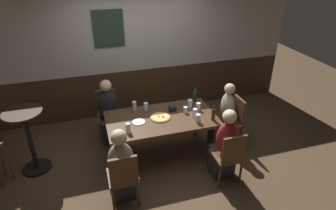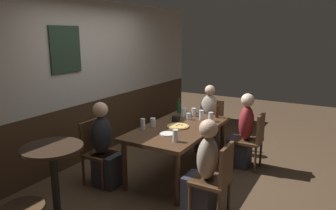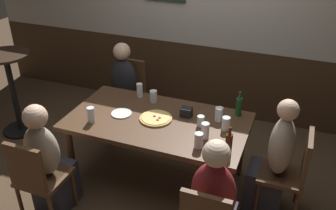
# 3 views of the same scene
# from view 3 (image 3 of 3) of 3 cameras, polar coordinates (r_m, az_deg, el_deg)

# --- Properties ---
(ground_plane) EXTENTS (12.00, 12.00, 0.00)m
(ground_plane) POSITION_cam_3_polar(r_m,az_deg,el_deg) (4.01, -1.50, -11.34)
(ground_plane) COLOR #4C3826
(wall_back) EXTENTS (6.40, 0.13, 2.60)m
(wall_back) POSITION_cam_3_polar(r_m,az_deg,el_deg) (4.80, 6.02, 13.23)
(wall_back) COLOR #3D2819
(wall_back) RESTS_ON ground_plane
(dining_table) EXTENTS (1.75, 0.95, 0.74)m
(dining_table) POSITION_cam_3_polar(r_m,az_deg,el_deg) (3.62, -1.63, -3.31)
(dining_table) COLOR #472D1C
(dining_table) RESTS_ON ground_plane
(chair_left_far) EXTENTS (0.40, 0.40, 0.88)m
(chair_left_far) POSITION_cam_3_polar(r_m,az_deg,el_deg) (4.69, -6.09, 2.23)
(chair_left_far) COLOR #513521
(chair_left_far) RESTS_ON ground_plane
(chair_head_east) EXTENTS (0.40, 0.40, 0.88)m
(chair_head_east) POSITION_cam_3_polar(r_m,az_deg,el_deg) (3.51, 18.51, -9.51)
(chair_head_east) COLOR #513521
(chair_head_east) RESTS_ON ground_plane
(chair_left_near) EXTENTS (0.40, 0.40, 0.88)m
(chair_left_near) POSITION_cam_3_polar(r_m,az_deg,el_deg) (3.46, -19.58, -10.37)
(chair_left_near) COLOR #513521
(chair_left_near) RESTS_ON ground_plane
(person_right_near) EXTENTS (0.34, 0.37, 1.17)m
(person_right_near) POSITION_cam_3_polar(r_m,az_deg,el_deg) (2.99, 7.00, -15.88)
(person_right_near) COLOR #2D2D38
(person_right_near) RESTS_ON ground_plane
(person_left_far) EXTENTS (0.34, 0.37, 1.17)m
(person_left_far) POSITION_cam_3_polar(r_m,az_deg,el_deg) (4.56, -7.00, 1.36)
(person_left_far) COLOR #2D2D38
(person_left_far) RESTS_ON ground_plane
(person_head_east) EXTENTS (0.37, 0.34, 1.18)m
(person_head_east) POSITION_cam_3_polar(r_m,az_deg,el_deg) (3.51, 15.88, -9.05)
(person_head_east) COLOR #2D2D38
(person_head_east) RESTS_ON ground_plane
(person_left_near) EXTENTS (0.34, 0.37, 1.14)m
(person_left_near) POSITION_cam_3_polar(r_m,az_deg,el_deg) (3.56, -17.93, -9.02)
(person_left_near) COLOR #2D2D38
(person_left_near) RESTS_ON ground_plane
(pizza) EXTENTS (0.32, 0.32, 0.03)m
(pizza) POSITION_cam_3_polar(r_m,az_deg,el_deg) (3.57, -1.92, -2.09)
(pizza) COLOR tan
(pizza) RESTS_ON dining_table
(pint_glass_amber) EXTENTS (0.07, 0.07, 0.10)m
(pint_glass_amber) POSITION_cam_3_polar(r_m,az_deg,el_deg) (3.47, 5.07, -2.58)
(pint_glass_amber) COLOR silver
(pint_glass_amber) RESTS_ON dining_table
(tumbler_water) EXTENTS (0.08, 0.08, 0.14)m
(tumbler_water) POSITION_cam_3_polar(r_m,az_deg,el_deg) (3.17, 4.76, -5.62)
(tumbler_water) COLOR silver
(tumbler_water) RESTS_ON dining_table
(beer_glass_half) EXTENTS (0.08, 0.08, 0.13)m
(beer_glass_half) POSITION_cam_3_polar(r_m,az_deg,el_deg) (3.43, 8.93, -2.99)
(beer_glass_half) COLOR silver
(beer_glass_half) RESTS_ON dining_table
(pint_glass_stout) EXTENTS (0.08, 0.08, 0.14)m
(pint_glass_stout) POSITION_cam_3_polar(r_m,az_deg,el_deg) (3.56, 7.88, -1.55)
(pint_glass_stout) COLOR silver
(pint_glass_stout) RESTS_ON dining_table
(highball_clear) EXTENTS (0.08, 0.08, 0.13)m
(highball_clear) POSITION_cam_3_polar(r_m,az_deg,el_deg) (3.87, -2.26, 1.23)
(highball_clear) COLOR silver
(highball_clear) RESTS_ON dining_table
(tumbler_short) EXTENTS (0.07, 0.07, 0.15)m
(tumbler_short) POSITION_cam_3_polar(r_m,az_deg,el_deg) (3.29, 5.76, -4.11)
(tumbler_short) COLOR silver
(tumbler_short) RESTS_ON dining_table
(beer_glass_tall) EXTENTS (0.07, 0.07, 0.16)m
(beer_glass_tall) POSITION_cam_3_polar(r_m,az_deg,el_deg) (3.97, -4.40, 2.18)
(beer_glass_tall) COLOR silver
(beer_glass_tall) RESTS_ON dining_table
(pint_glass_pale) EXTENTS (0.07, 0.07, 0.15)m
(pint_glass_pale) POSITION_cam_3_polar(r_m,az_deg,el_deg) (3.59, -11.81, -1.60)
(pint_glass_pale) COLOR silver
(pint_glass_pale) RESTS_ON dining_table
(beer_bottle_green) EXTENTS (0.06, 0.06, 0.26)m
(beer_bottle_green) POSITION_cam_3_polar(r_m,az_deg,el_deg) (3.66, 10.90, -0.18)
(beer_bottle_green) COLOR #194723
(beer_bottle_green) RESTS_ON dining_table
(beer_bottle_brown) EXTENTS (0.06, 0.06, 0.26)m
(beer_bottle_brown) POSITION_cam_3_polar(r_m,az_deg,el_deg) (3.10, 9.39, -5.89)
(beer_bottle_brown) COLOR #42230F
(beer_bottle_brown) RESTS_ON dining_table
(plate_white_large) EXTENTS (0.20, 0.20, 0.01)m
(plate_white_large) POSITION_cam_3_polar(r_m,az_deg,el_deg) (3.69, -7.22, -1.31)
(plate_white_large) COLOR white
(plate_white_large) RESTS_ON dining_table
(condiment_caddy) EXTENTS (0.11, 0.09, 0.09)m
(condiment_caddy) POSITION_cam_3_polar(r_m,az_deg,el_deg) (3.62, 2.86, -1.08)
(condiment_caddy) COLOR black
(condiment_caddy) RESTS_ON dining_table
(side_bar_table) EXTENTS (0.56, 0.56, 1.05)m
(side_bar_table) POSITION_cam_3_polar(r_m,az_deg,el_deg) (4.86, -22.97, 2.53)
(side_bar_table) COLOR black
(side_bar_table) RESTS_ON ground_plane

